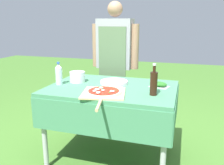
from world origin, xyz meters
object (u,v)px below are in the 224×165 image
prep_table (112,96)px  water_bottle (59,74)px  pizza_on_peel (104,93)px  mixing_tub (77,77)px  plate_stack (114,82)px  oil_bottle (154,83)px  herb_container (159,84)px  person_cook (115,56)px

prep_table → water_bottle: size_ratio=5.44×
pizza_on_peel → mixing_tub: (-0.39, 0.32, 0.04)m
water_bottle → mixing_tub: size_ratio=1.43×
prep_table → plate_stack: size_ratio=4.39×
water_bottle → mixing_tub: (0.13, 0.14, -0.05)m
oil_bottle → mixing_tub: 0.83m
prep_table → mixing_tub: mixing_tub is taller
water_bottle → oil_bottle: bearing=-4.6°
mixing_tub → plate_stack: bearing=6.7°
herb_container → mixing_tub: (-0.82, -0.06, 0.03)m
plate_stack → pizza_on_peel: bearing=-87.6°
mixing_tub → water_bottle: bearing=-132.6°
pizza_on_peel → herb_container: bearing=28.6°
pizza_on_peel → oil_bottle: size_ratio=2.34×
water_bottle → mixing_tub: bearing=47.4°
oil_bottle → plate_stack: bearing=148.3°
oil_bottle → water_bottle: (-0.93, 0.08, -0.00)m
pizza_on_peel → mixing_tub: bearing=128.7°
prep_table → water_bottle: (-0.52, -0.08, 0.19)m
person_cook → plate_stack: (0.17, -0.59, -0.17)m
water_bottle → plate_stack: size_ratio=0.81×
person_cook → herb_container: size_ratio=8.00×
oil_bottle → water_bottle: oil_bottle is taller
oil_bottle → herb_container: size_ratio=1.36×
herb_container → mixing_tub: size_ratio=1.27×
person_cook → water_bottle: (-0.34, -0.78, -0.08)m
prep_table → person_cook: (-0.18, 0.70, 0.28)m
prep_table → pizza_on_peel: (0.00, -0.25, 0.10)m
oil_bottle → person_cook: bearing=124.8°
person_cook → pizza_on_peel: bearing=104.6°
person_cook → oil_bottle: person_cook is taller
person_cook → water_bottle: bearing=70.2°
mixing_tub → plate_stack: (0.38, 0.04, -0.04)m
water_bottle → plate_stack: 0.55m
oil_bottle → plate_stack: (-0.42, 0.26, -0.09)m
pizza_on_peel → herb_container: 0.57m
person_cook → pizza_on_peel: size_ratio=2.52×
person_cook → herb_container: person_cook is taller
person_cook → oil_bottle: 1.04m
oil_bottle → mixing_tub: (-0.80, 0.22, -0.05)m
mixing_tub → herb_container: bearing=3.9°
pizza_on_peel → oil_bottle: oil_bottle is taller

